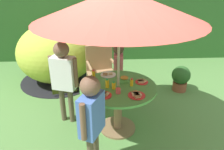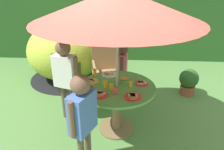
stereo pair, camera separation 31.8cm
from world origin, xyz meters
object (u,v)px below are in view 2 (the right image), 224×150
child_in_white_shirt (65,71)px  cup_near (115,91)px  plate_center_front (109,74)px  juice_bottle_near_right (106,83)px  juice_bottle_front_edge (130,83)px  potted_plant (189,81)px  plate_back_edge (91,81)px  plate_center_back (133,96)px  patio_umbrella (118,5)px  child_in_pink_shirt (122,66)px  juice_bottle_mid_right (112,85)px  juice_bottle_far_right (95,73)px  wooden_chair (106,68)px  child_in_blue_shirt (82,113)px  plate_mid_left (100,94)px  dome_tent (67,51)px  snack_bowl (124,80)px  garden_table (117,98)px  juice_bottle_far_left (84,84)px  plate_near_left (141,83)px

child_in_white_shirt → cup_near: size_ratio=18.78×
child_in_white_shirt → plate_center_front: bearing=27.8°
juice_bottle_near_right → juice_bottle_front_edge: juice_bottle_near_right is taller
potted_plant → plate_back_edge: (-1.77, -1.04, 0.47)m
child_in_white_shirt → plate_center_back: child_in_white_shirt is taller
patio_umbrella → child_in_pink_shirt: 1.41m
potted_plant → juice_bottle_mid_right: juice_bottle_mid_right is taller
juice_bottle_far_right → wooden_chair: bearing=82.0°
child_in_white_shirt → child_in_blue_shirt: bearing=-48.8°
plate_mid_left → plate_center_front: size_ratio=0.84×
potted_plant → plate_center_back: size_ratio=2.33×
child_in_blue_shirt → cup_near: (0.34, 0.55, -0.02)m
dome_tent → child_in_blue_shirt: bearing=-88.2°
snack_bowl → plate_mid_left: size_ratio=0.69×
potted_plant → child_in_blue_shirt: 2.65m
potted_plant → juice_bottle_mid_right: size_ratio=4.77×
plate_back_edge → plate_center_front: same height
potted_plant → plate_mid_left: plate_mid_left is taller
child_in_white_shirt → snack_bowl: 0.91m
garden_table → cup_near: bearing=-94.6°
plate_center_back → juice_bottle_mid_right: 0.36m
juice_bottle_far_right → plate_center_front: bearing=12.1°
juice_bottle_far_left → patio_umbrella: bearing=8.1°
child_in_pink_shirt → juice_bottle_mid_right: child_in_pink_shirt is taller
cup_near → juice_bottle_front_edge: bearing=44.5°
patio_umbrella → snack_bowl: bearing=53.5°
plate_mid_left → plate_center_back: same height
patio_umbrella → juice_bottle_mid_right: patio_umbrella is taller
child_in_blue_shirt → juice_bottle_far_left: bearing=32.8°
wooden_chair → child_in_white_shirt: size_ratio=0.74×
potted_plant → wooden_chair: bearing=-178.0°
snack_bowl → juice_bottle_near_right: 0.31m
wooden_chair → cup_near: 1.36m
snack_bowl → potted_plant: bearing=38.8°
dome_tent → plate_mid_left: size_ratio=10.33×
garden_table → juice_bottle_near_right: size_ratio=8.39×
child_in_blue_shirt → juice_bottle_front_edge: 0.93m
juice_bottle_far_right → juice_bottle_front_edge: size_ratio=0.99×
patio_umbrella → plate_mid_left: bearing=-128.9°
dome_tent → plate_center_back: bearing=-72.3°
plate_back_edge → juice_bottle_far_left: juice_bottle_far_left is taller
dome_tent → plate_mid_left: dome_tent is taller
dome_tent → plate_center_back: 2.52m
snack_bowl → juice_bottle_mid_right: size_ratio=1.27×
patio_umbrella → potted_plant: size_ratio=4.03×
garden_table → juice_bottle_mid_right: juice_bottle_mid_right is taller
juice_bottle_far_left → juice_bottle_far_right: 0.40m
dome_tent → plate_back_edge: dome_tent is taller
plate_near_left → potted_plant: bearing=46.2°
plate_near_left → juice_bottle_near_right: bearing=-166.1°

